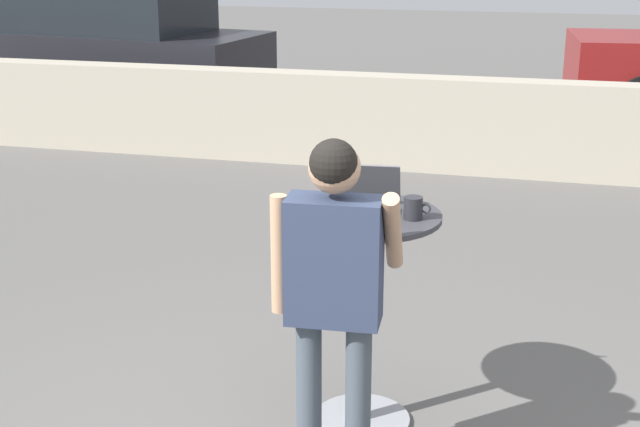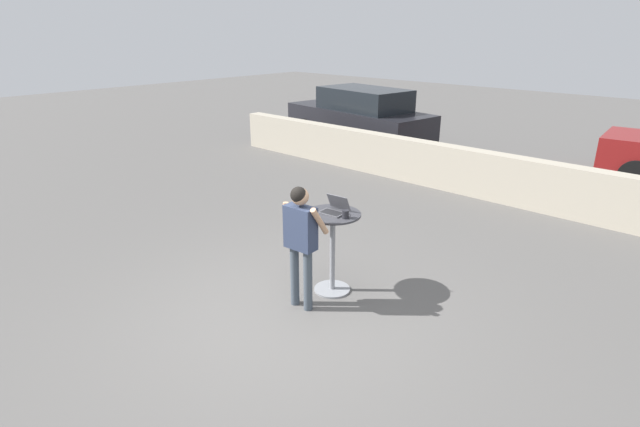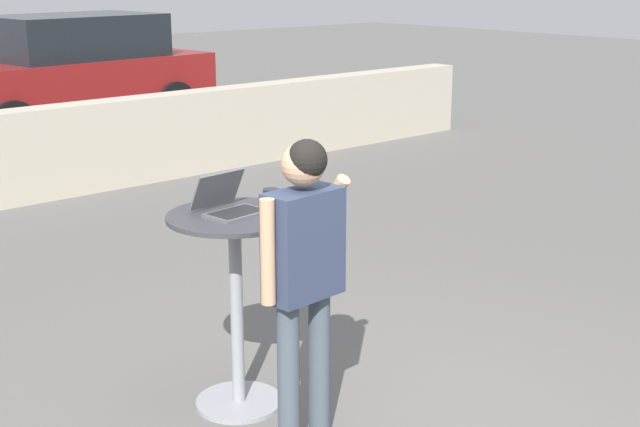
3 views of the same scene
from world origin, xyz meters
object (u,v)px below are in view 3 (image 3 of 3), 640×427
(coffee_mug, at_px, (271,198))
(standing_person, at_px, (303,260))
(parked_car_near_street, at_px, (68,73))
(cafe_table, at_px, (236,284))
(laptop, at_px, (229,204))

(coffee_mug, relative_size, standing_person, 0.08)
(standing_person, relative_size, parked_car_near_street, 0.36)
(standing_person, bearing_deg, cafe_table, 88.94)
(cafe_table, xyz_separation_m, parked_car_near_street, (3.21, 8.49, 0.14))
(laptop, distance_m, coffee_mug, 0.24)
(cafe_table, height_order, parked_car_near_street, parked_car_near_street)
(laptop, height_order, standing_person, standing_person)
(coffee_mug, height_order, parked_car_near_street, parked_car_near_street)
(laptop, relative_size, parked_car_near_street, 0.08)
(cafe_table, distance_m, laptop, 0.44)
(parked_car_near_street, bearing_deg, laptop, -110.84)
(cafe_table, bearing_deg, laptop, 99.29)
(coffee_mug, xyz_separation_m, standing_person, (-0.24, -0.55, -0.16))
(standing_person, xyz_separation_m, parked_car_near_street, (3.22, 9.07, -0.14))
(cafe_table, relative_size, coffee_mug, 8.79)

